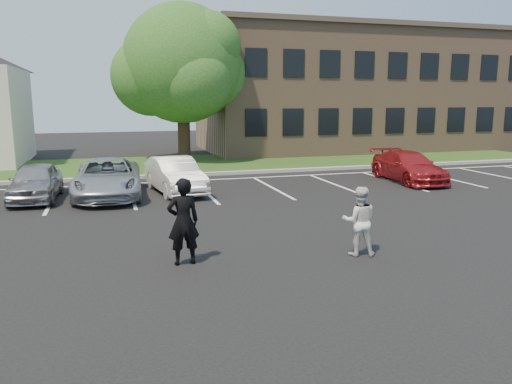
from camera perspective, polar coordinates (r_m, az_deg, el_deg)
ground_plane at (r=12.17m, az=1.36°, el=-6.64°), size 90.00×90.00×0.00m
curb at (r=23.59m, az=-7.72°, el=1.97°), size 40.00×0.30×0.15m
grass_strip at (r=27.51m, az=-9.04°, el=3.10°), size 44.00×8.00×0.08m
stall_lines at (r=20.92m, az=-2.60°, el=0.75°), size 34.00×5.36×0.01m
office_building at (r=37.43m, az=11.58°, el=11.33°), size 22.40×10.40×8.30m
tree at (r=29.09m, az=-8.30°, el=14.01°), size 7.80×7.20×8.80m
man_black_suit at (r=11.03m, az=-8.32°, el=-3.35°), size 0.74×0.52×1.94m
man_white_shirt at (r=11.83m, az=11.70°, el=-3.28°), size 0.95×0.84×1.63m
car_silver_west at (r=19.58m, az=-23.88°, el=1.09°), size 1.74×3.96×1.33m
car_silver_minivan at (r=19.22m, az=-16.60°, el=1.53°), size 2.60×5.19×1.41m
car_white_sedan at (r=19.53m, az=-9.25°, el=1.92°), size 2.05×4.34×1.37m
car_red_compact at (r=22.88m, az=17.02°, el=2.78°), size 2.07×4.59×1.30m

